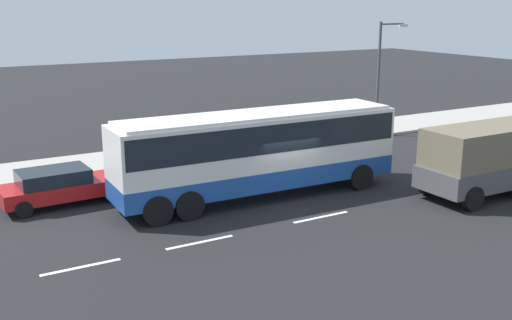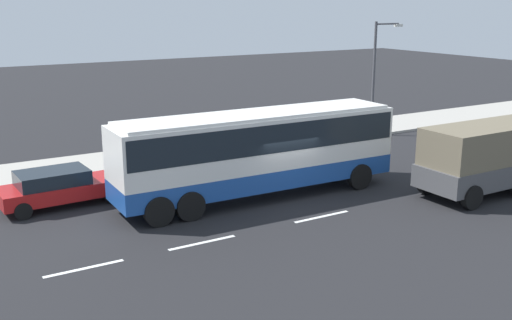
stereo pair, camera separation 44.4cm
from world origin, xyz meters
name	(u,v)px [view 1 (the left image)]	position (x,y,z in m)	size (l,w,h in m)	color
ground_plane	(282,198)	(0.00, 0.00, 0.00)	(120.00, 120.00, 0.00)	black
sidewalk_curb	(193,151)	(0.00, 8.76, 0.07)	(80.00, 4.00, 0.15)	#A8A399
lane_centreline	(222,238)	(-4.03, -2.66, 0.00)	(25.76, 0.16, 0.01)	white
coach_bus	(258,146)	(-0.77, 0.55, 2.15)	(11.82, 2.84, 3.47)	#1E4C9E
cargo_truck	(502,155)	(8.36, -3.78, 1.56)	(8.07, 2.57, 2.87)	navy
car_red_compact	(61,185)	(-7.89, 3.63, 0.77)	(4.80, 2.14, 1.44)	#B21919
pedestrian_near_curb	(292,127)	(5.37, 7.54, 1.08)	(0.32, 0.32, 1.62)	black
street_lamp	(382,69)	(11.46, 7.37, 3.92)	(2.04, 0.24, 6.45)	#47474C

